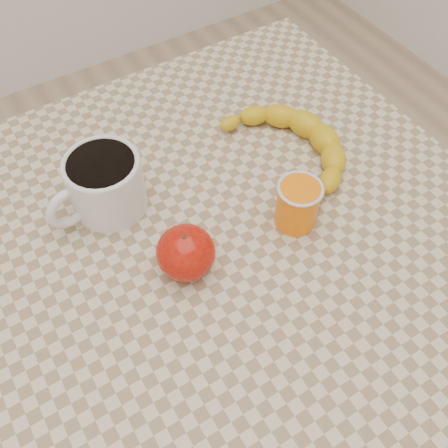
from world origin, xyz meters
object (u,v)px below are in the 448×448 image
orange_juice_glass (298,204)px  apple (186,252)px  table (224,263)px  coffee_mug (104,183)px  banana (292,147)px

orange_juice_glass → apple: (-0.17, 0.01, -0.00)m
orange_juice_glass → apple: size_ratio=0.73×
table → coffee_mug: size_ratio=4.99×
apple → coffee_mug: bearing=106.6°
coffee_mug → orange_juice_glass: bearing=-37.5°
coffee_mug → apple: 0.16m
table → coffee_mug: coffee_mug is taller
coffee_mug → banana: coffee_mug is taller
coffee_mug → banana: (0.29, -0.06, -0.03)m
orange_juice_glass → banana: (0.07, 0.11, -0.02)m
table → apple: apple is taller
coffee_mug → orange_juice_glass: (0.22, -0.17, -0.01)m
coffee_mug → banana: 0.30m
banana → table: bearing=-153.0°
table → orange_juice_glass: 0.16m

